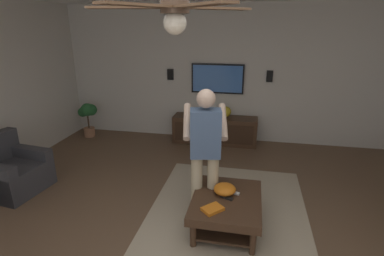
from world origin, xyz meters
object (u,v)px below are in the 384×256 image
(armchair, at_px, (11,173))
(wall_speaker_right, at_px, (170,74))
(wall_speaker_left, at_px, (270,76))
(remote_white, at_px, (233,193))
(remote_black, at_px, (227,198))
(book, at_px, (213,209))
(person_standing, at_px, (205,147))
(bowl, at_px, (225,189))
(media_console, at_px, (215,130))
(ceiling_fan, at_px, (173,11))
(tv, at_px, (217,79))
(potted_plant_short, at_px, (88,114))
(vase_round, at_px, (226,112))
(coffee_table, at_px, (226,205))

(armchair, bearing_deg, wall_speaker_right, 65.20)
(wall_speaker_left, distance_m, wall_speaker_right, 2.01)
(armchair, bearing_deg, wall_speaker_left, 43.44)
(remote_white, bearing_deg, remote_black, -98.43)
(book, height_order, wall_speaker_left, wall_speaker_left)
(person_standing, relative_size, bowl, 6.16)
(media_console, height_order, wall_speaker_left, wall_speaker_left)
(remote_white, bearing_deg, armchair, -162.62)
(ceiling_fan, bearing_deg, person_standing, -2.21)
(remote_white, relative_size, ceiling_fan, 0.13)
(tv, relative_size, ceiling_fan, 0.92)
(potted_plant_short, relative_size, book, 3.43)
(media_console, relative_size, remote_white, 11.33)
(vase_round, xyz_separation_m, ceiling_fan, (-3.79, 0.06, 1.75))
(vase_round, bearing_deg, wall_speaker_left, -75.85)
(tv, xyz_separation_m, remote_white, (-2.87, -0.56, -0.88))
(coffee_table, relative_size, remote_white, 6.67)
(potted_plant_short, xyz_separation_m, ceiling_fan, (-3.54, -2.85, 1.89))
(book, bearing_deg, remote_white, 17.36)
(person_standing, height_order, wall_speaker_left, person_standing)
(wall_speaker_right, bearing_deg, ceiling_fan, -164.18)
(remote_white, height_order, remote_black, same)
(coffee_table, relative_size, wall_speaker_right, 4.55)
(tv, xyz_separation_m, remote_black, (-3.00, -0.49, -0.88))
(media_console, height_order, bowl, media_console)
(coffee_table, height_order, vase_round, vase_round)
(media_console, xyz_separation_m, tv, (0.24, 0.00, 1.01))
(remote_white, distance_m, wall_speaker_left, 3.07)
(bowl, distance_m, vase_round, 2.72)
(coffee_table, xyz_separation_m, media_console, (2.74, 0.49, -0.02))
(potted_plant_short, height_order, ceiling_fan, ceiling_fan)
(vase_round, relative_size, ceiling_fan, 0.19)
(ceiling_fan, bearing_deg, armchair, 66.13)
(remote_white, distance_m, vase_round, 2.71)
(coffee_table, bearing_deg, media_console, 10.13)
(tv, xyz_separation_m, ceiling_fan, (-3.98, -0.15, 1.12))
(bowl, distance_m, wall_speaker_right, 3.37)
(bowl, bearing_deg, person_standing, 63.89)
(coffee_table, xyz_separation_m, vase_round, (2.79, 0.29, 0.36))
(coffee_table, bearing_deg, ceiling_fan, 160.94)
(armchair, relative_size, remote_black, 6.00)
(tv, height_order, potted_plant_short, tv)
(remote_white, distance_m, book, 0.45)
(bowl, bearing_deg, ceiling_fan, 163.99)
(person_standing, distance_m, ceiling_fan, 1.91)
(armchair, distance_m, potted_plant_short, 2.31)
(wall_speaker_left, distance_m, ceiling_fan, 4.22)
(armchair, distance_m, tv, 3.96)
(media_console, relative_size, potted_plant_short, 2.25)
(bowl, distance_m, ceiling_fan, 2.25)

